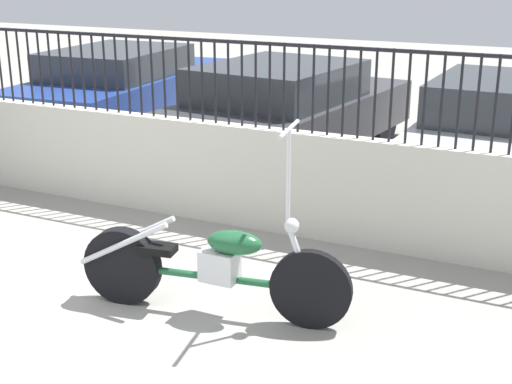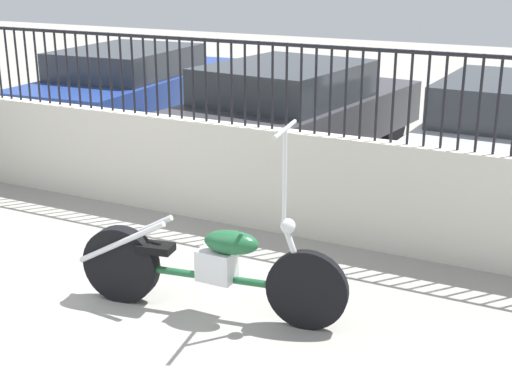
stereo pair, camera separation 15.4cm
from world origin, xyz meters
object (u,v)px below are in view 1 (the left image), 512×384
Objects in this scene: motorcycle_green at (200,266)px; car_dark_grey at (284,110)px; car_silver at (509,130)px; car_blue at (124,88)px.

motorcycle_green is 0.46× the size of car_dark_grey.
car_dark_grey is 1.12× the size of car_silver.
motorcycle_green is 0.47× the size of car_blue.
car_blue is 2.99m from car_dark_grey.
motorcycle_green is at bearing -143.03° from car_blue.
car_dark_grey reaches higher than car_blue.
car_silver is at bearing -96.89° from car_blue.
car_dark_grey is at bearing -103.60° from car_blue.
car_dark_grey is at bearing 95.14° from car_silver.
car_dark_grey is (-1.17, 4.32, 0.28)m from motorcycle_green.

